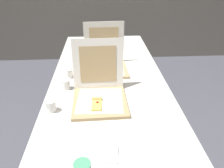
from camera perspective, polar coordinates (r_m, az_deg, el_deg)
name	(u,v)px	position (r m, az deg, el deg)	size (l,w,h in m)	color
table	(108,85)	(1.77, -0.97, -0.24)	(0.90, 2.29, 0.75)	silver
pizza_box_front	(99,93)	(1.48, -3.32, -2.41)	(0.37, 0.43, 0.37)	tan
pizza_box_middle	(106,63)	(1.91, -1.65, 5.57)	(0.37, 0.37, 0.38)	tan
cup_white_mid	(69,73)	(1.80, -11.19, 2.76)	(0.06, 0.06, 0.07)	white
cup_white_near_left	(51,106)	(1.43, -15.66, -5.59)	(0.06, 0.06, 0.07)	white
cup_white_near_center	(66,84)	(1.64, -11.96, -0.13)	(0.06, 0.06, 0.07)	white
napkin_pile	(106,154)	(1.13, -1.48, -17.72)	(0.14, 0.14, 0.01)	white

